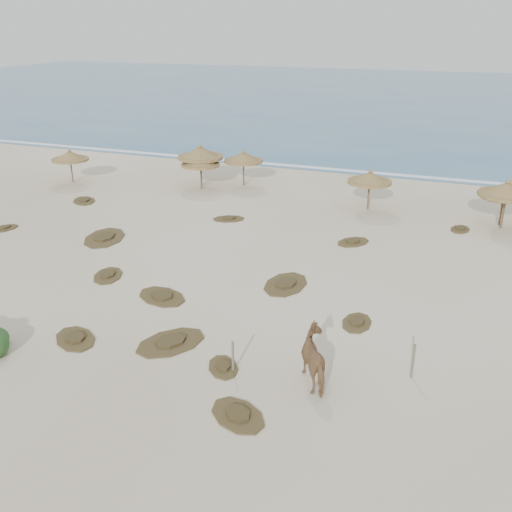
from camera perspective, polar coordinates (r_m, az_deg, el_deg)
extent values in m
plane|color=beige|center=(22.30, -9.11, -6.52)|extent=(160.00, 160.00, 0.00)
cube|color=#2D5C88|center=(92.96, 14.68, 15.19)|extent=(200.00, 100.00, 0.01)
cube|color=silver|center=(45.24, 7.18, 8.64)|extent=(70.00, 0.60, 0.01)
cylinder|color=brown|center=(42.92, -17.96, 8.20)|extent=(0.10, 0.10, 1.80)
cylinder|color=brown|center=(42.76, -18.08, 9.17)|extent=(3.39, 3.39, 0.15)
cone|color=brown|center=(42.70, -18.13, 9.53)|extent=(3.27, 3.27, 0.64)
cone|color=brown|center=(42.62, -18.19, 10.04)|extent=(0.31, 0.31, 0.19)
cylinder|color=brown|center=(40.10, -5.52, 8.54)|extent=(0.13, 0.13, 2.21)
cylinder|color=brown|center=(39.90, -5.57, 9.81)|extent=(3.25, 3.25, 0.19)
cone|color=brown|center=(39.82, -5.59, 10.30)|extent=(3.14, 3.14, 0.79)
cone|color=brown|center=(39.72, -5.62, 10.96)|extent=(0.38, 0.38, 0.23)
cylinder|color=brown|center=(39.36, -5.53, 7.99)|extent=(0.10, 0.10, 1.83)
cylinder|color=brown|center=(39.17, -5.57, 9.06)|extent=(3.29, 3.29, 0.16)
cone|color=brown|center=(39.11, -5.58, 9.47)|extent=(3.18, 3.18, 0.65)
cone|color=brown|center=(39.02, -5.60, 10.03)|extent=(0.31, 0.31, 0.19)
cylinder|color=brown|center=(40.09, -1.25, 8.39)|extent=(0.11, 0.11, 1.89)
cylinder|color=brown|center=(39.90, -1.26, 9.48)|extent=(3.38, 3.38, 0.16)
cone|color=brown|center=(39.84, -1.26, 9.90)|extent=(3.26, 3.26, 0.67)
cone|color=brown|center=(39.75, -1.26, 10.47)|extent=(0.32, 0.32, 0.20)
cylinder|color=brown|center=(35.44, 11.19, 6.07)|extent=(0.11, 0.11, 1.88)
cylinder|color=brown|center=(35.23, 11.29, 7.29)|extent=(3.02, 3.02, 0.16)
cone|color=brown|center=(35.16, 11.32, 7.75)|extent=(2.92, 2.92, 0.67)
cone|color=brown|center=(35.06, 11.37, 8.39)|extent=(0.32, 0.32, 0.20)
cylinder|color=brown|center=(34.85, 23.33, 4.32)|extent=(0.11, 0.11, 1.85)
cylinder|color=brown|center=(34.64, 23.52, 5.52)|extent=(3.30, 3.30, 0.16)
cone|color=brown|center=(34.57, 23.60, 5.98)|extent=(3.19, 3.19, 0.66)
cone|color=brown|center=(34.47, 23.70, 6.61)|extent=(0.32, 0.32, 0.19)
cylinder|color=brown|center=(34.26, 23.52, 4.24)|extent=(0.12, 0.12, 2.12)
cylinder|color=brown|center=(34.02, 23.75, 5.64)|extent=(3.54, 3.54, 0.18)
cone|color=brown|center=(33.94, 23.84, 6.18)|extent=(3.43, 3.43, 0.76)
cone|color=brown|center=(33.83, 23.96, 6.92)|extent=(0.36, 0.36, 0.22)
imported|color=olive|center=(18.29, 6.22, -10.22)|extent=(1.93, 2.22, 1.73)
cylinder|color=#6C6451|center=(18.87, -2.32, -10.04)|extent=(0.09, 0.09, 1.13)
cylinder|color=#6C6451|center=(19.25, 15.43, -10.07)|extent=(0.10, 0.10, 1.22)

